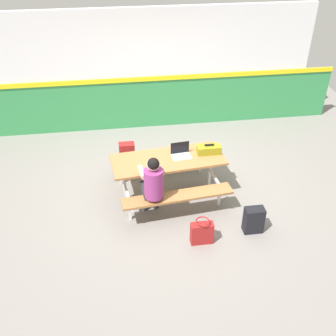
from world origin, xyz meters
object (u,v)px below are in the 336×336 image
toolbox_grey (209,150)px  satchel_spare (253,220)px  backpack_dark (127,153)px  student_nearer (153,183)px  laptop_silver (181,153)px  tote_bag_bright (202,233)px  picnic_table_main (168,167)px

toolbox_grey → satchel_spare: 1.41m
backpack_dark → student_nearer: bearing=-79.1°
student_nearer → laptop_silver: bearing=49.9°
student_nearer → tote_bag_bright: student_nearer is taller
toolbox_grey → satchel_spare: size_ratio=0.91×
laptop_silver → satchel_spare: 1.62m
toolbox_grey → tote_bag_bright: 1.52m
laptop_silver → tote_bag_bright: bearing=-85.3°
toolbox_grey → tote_bag_bright: (-0.38, -1.33, -0.62)m
toolbox_grey → student_nearer: bearing=-147.2°
picnic_table_main → backpack_dark: size_ratio=4.43×
toolbox_grey → backpack_dark: (-1.36, 1.03, -0.60)m
student_nearer → toolbox_grey: 1.24m
picnic_table_main → student_nearer: student_nearer is taller
student_nearer → laptop_silver: (0.55, 0.66, 0.08)m
laptop_silver → backpack_dark: laptop_silver is taller
toolbox_grey → backpack_dark: toolbox_grey is taller
tote_bag_bright → student_nearer: bearing=134.9°
student_nearer → toolbox_grey: bearing=32.8°
student_nearer → toolbox_grey: (1.04, 0.67, 0.10)m
laptop_silver → backpack_dark: 1.48m
picnic_table_main → toolbox_grey: 0.75m
laptop_silver → toolbox_grey: (0.48, 0.01, 0.02)m
picnic_table_main → tote_bag_bright: 1.35m
backpack_dark → picnic_table_main: bearing=-59.5°
toolbox_grey → satchel_spare: (0.47, -1.19, -0.60)m
laptop_silver → tote_bag_bright: 1.45m
laptop_silver → toolbox_grey: 0.49m
student_nearer → backpack_dark: 1.80m
tote_bag_bright → toolbox_grey: bearing=74.2°
student_nearer → backpack_dark: bearing=100.9°
backpack_dark → tote_bag_bright: 2.56m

